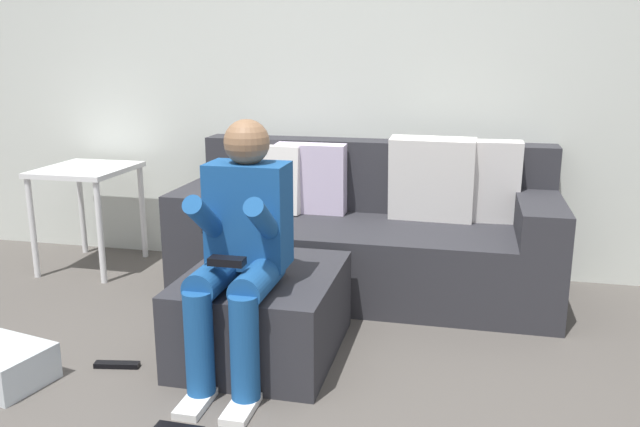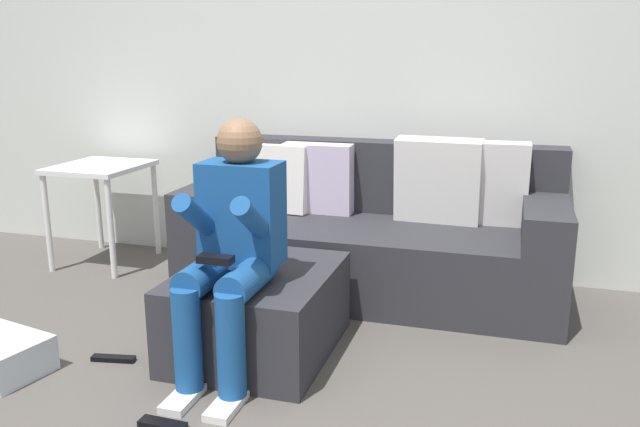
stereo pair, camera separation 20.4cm
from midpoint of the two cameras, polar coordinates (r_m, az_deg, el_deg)
name	(u,v)px [view 1 (the left image)]	position (r m, az deg, el deg)	size (l,w,h in m)	color
wall_back	(340,55)	(4.03, 0.25, 13.74)	(5.82, 0.10, 2.62)	silver
couch_sectional	(368,232)	(3.72, 2.65, -1.65)	(2.07, 0.85, 0.87)	#2D2D33
ottoman	(263,313)	(2.97, -6.99, -8.63)	(0.66, 0.79, 0.38)	#2D2D33
person_seated	(240,244)	(2.67, -9.17, -2.63)	(0.33, 0.62, 1.07)	#194C8C
side_table	(87,183)	(4.30, -21.04, 2.49)	(0.51, 0.57, 0.64)	white
remote_by_storage_bin	(117,365)	(3.05, -19.25, -12.43)	(0.19, 0.04, 0.02)	black
remote_under_side_table	(4,363)	(3.27, -27.62, -11.53)	(0.18, 0.06, 0.02)	black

